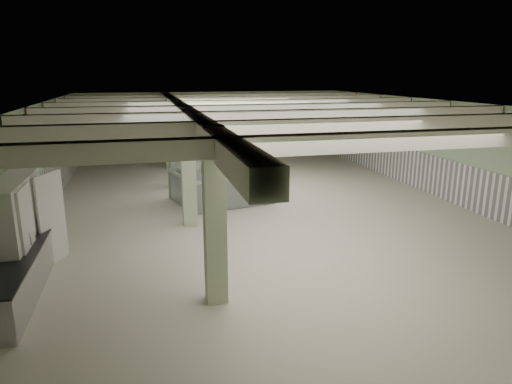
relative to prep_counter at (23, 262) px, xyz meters
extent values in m
plane|color=beige|center=(6.54, 4.08, -0.46)|extent=(20.00, 20.00, 0.00)
cube|color=silver|center=(6.54, 4.08, 3.14)|extent=(14.00, 20.00, 0.02)
cube|color=#A5BA95|center=(6.54, 14.08, 1.34)|extent=(14.00, 0.02, 3.60)
cube|color=#A5BA95|center=(6.54, -5.92, 1.34)|extent=(14.00, 0.02, 3.60)
cube|color=#A5BA95|center=(-0.46, 4.08, 1.34)|extent=(0.02, 20.00, 3.60)
cube|color=#A5BA95|center=(13.54, 4.08, 1.34)|extent=(0.02, 20.00, 3.60)
cube|color=silver|center=(-0.44, 4.08, 0.29)|extent=(0.05, 19.90, 1.50)
cube|color=silver|center=(13.51, 4.08, 0.29)|extent=(0.05, 19.90, 1.50)
cube|color=silver|center=(6.54, 14.05, 0.29)|extent=(13.90, 0.05, 1.50)
cube|color=white|center=(4.04, 4.08, 2.92)|extent=(0.45, 19.90, 0.40)
cube|color=white|center=(6.54, -3.42, 2.96)|extent=(13.90, 0.35, 0.32)
cube|color=white|center=(6.54, -0.92, 2.96)|extent=(13.90, 0.35, 0.32)
cube|color=white|center=(6.54, 1.58, 2.96)|extent=(13.90, 0.35, 0.32)
cube|color=white|center=(6.54, 4.08, 2.96)|extent=(13.90, 0.35, 0.32)
cube|color=white|center=(6.54, 6.58, 2.96)|extent=(13.90, 0.35, 0.32)
cube|color=white|center=(6.54, 9.08, 2.96)|extent=(13.90, 0.35, 0.32)
cube|color=white|center=(6.54, 11.58, 2.96)|extent=(13.90, 0.35, 0.32)
cube|color=#B7C69F|center=(4.04, -1.92, 1.34)|extent=(0.42, 0.42, 3.60)
cube|color=#B7C69F|center=(4.04, 3.08, 1.34)|extent=(0.42, 0.42, 3.60)
cube|color=#B7C69F|center=(4.04, 8.08, 1.34)|extent=(0.42, 0.42, 3.60)
cube|color=#B7C69F|center=(4.04, 12.08, 1.34)|extent=(0.42, 0.42, 3.60)
cone|color=#2B3A2E|center=(7.04, -0.92, 2.59)|extent=(0.44, 0.44, 0.22)
cone|color=#2B3A2E|center=(7.04, 4.58, 2.59)|extent=(0.44, 0.44, 0.22)
cone|color=#2B3A2E|center=(7.04, 9.58, 2.59)|extent=(0.44, 0.44, 0.22)
cube|color=#B5B4B9|center=(0.00, 0.00, -0.02)|extent=(0.92, 5.49, 0.88)
cube|color=black|center=(0.00, 0.00, 0.43)|extent=(0.96, 5.53, 0.04)
cylinder|color=#B2B2B7|center=(0.08, 1.83, 0.49)|extent=(0.28, 0.28, 0.10)
cube|color=silver|center=(-0.11, 0.27, 0.74)|extent=(0.66, 2.62, 2.40)
cube|color=silver|center=(0.25, -0.33, 0.74)|extent=(0.06, 0.98, 2.30)
cube|color=silver|center=(0.37, 0.98, 0.74)|extent=(0.47, 0.91, 2.30)
cube|color=silver|center=(0.29, -0.33, 0.74)|extent=(0.02, 0.05, 0.30)
cube|color=silver|center=(0.29, 0.87, 0.74)|extent=(0.02, 0.05, 0.30)
cube|color=#9BB08D|center=(4.25, 3.97, 0.74)|extent=(0.15, 0.15, 2.39)
cube|color=#9BB08D|center=(3.66, 6.29, 0.74)|extent=(0.15, 0.15, 2.39)
cube|color=#9BB08D|center=(7.03, 4.68, 0.74)|extent=(0.15, 0.15, 2.39)
cube|color=#9BB08D|center=(6.44, 7.00, 0.74)|extent=(0.15, 0.15, 2.39)
cube|color=#9BB08D|center=(5.35, 5.49, 1.99)|extent=(3.68, 3.34, 0.12)
cube|color=silver|center=(5.64, 4.33, 0.09)|extent=(2.61, 0.72, 1.05)
cube|color=silver|center=(5.64, 4.33, 1.32)|extent=(2.61, 0.72, 1.22)
cube|color=silver|center=(5.05, 6.65, 0.09)|extent=(2.61, 0.72, 1.05)
cube|color=silver|center=(5.05, 6.65, 1.32)|extent=(2.61, 0.72, 1.22)
cube|color=silver|center=(3.95, 5.13, 0.09)|extent=(0.60, 2.14, 1.05)
cube|color=silver|center=(3.95, 5.13, 1.32)|extent=(0.60, 2.14, 1.22)
cube|color=silver|center=(6.74, 5.84, 0.09)|extent=(0.60, 2.14, 1.05)
cube|color=silver|center=(6.74, 5.84, 1.32)|extent=(0.60, 2.14, 1.22)
cube|color=#5B5F4F|center=(6.97, 4.93, 0.22)|extent=(0.60, 0.73, 1.36)
camera|label=1|loc=(2.75, -10.43, 4.08)|focal=32.00mm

